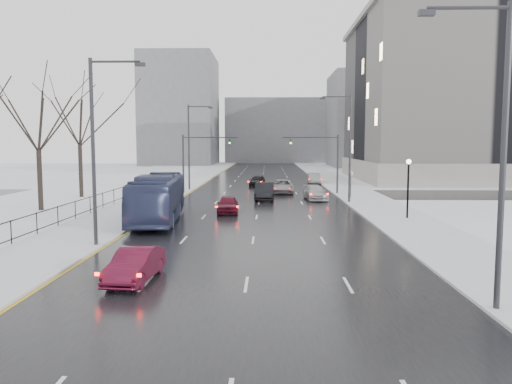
# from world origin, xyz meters

# --- Properties ---
(road) EXTENTS (16.00, 150.00, 0.04)m
(road) POSITION_xyz_m (0.00, 60.00, 0.02)
(road) COLOR black
(road) RESTS_ON ground
(cross_road) EXTENTS (130.00, 10.00, 0.04)m
(cross_road) POSITION_xyz_m (0.00, 48.00, 0.02)
(cross_road) COLOR black
(cross_road) RESTS_ON ground
(sidewalk_left) EXTENTS (5.00, 150.00, 0.16)m
(sidewalk_left) POSITION_xyz_m (-10.50, 60.00, 0.08)
(sidewalk_left) COLOR silver
(sidewalk_left) RESTS_ON ground
(sidewalk_right) EXTENTS (5.00, 150.00, 0.16)m
(sidewalk_right) POSITION_xyz_m (10.50, 60.00, 0.08)
(sidewalk_right) COLOR silver
(sidewalk_right) RESTS_ON ground
(park_strip) EXTENTS (14.00, 150.00, 0.12)m
(park_strip) POSITION_xyz_m (-20.00, 60.00, 0.06)
(park_strip) COLOR white
(park_strip) RESTS_ON ground
(tree_park_d) EXTENTS (8.75, 8.75, 12.50)m
(tree_park_d) POSITION_xyz_m (-17.80, 34.00, 0.00)
(tree_park_d) COLOR black
(tree_park_d) RESTS_ON ground
(tree_park_e) EXTENTS (9.45, 9.45, 13.50)m
(tree_park_e) POSITION_xyz_m (-18.20, 44.00, 0.00)
(tree_park_e) COLOR black
(tree_park_e) RESTS_ON ground
(iron_fence) EXTENTS (0.06, 70.00, 1.30)m
(iron_fence) POSITION_xyz_m (-13.00, 30.00, 0.91)
(iron_fence) COLOR black
(iron_fence) RESTS_ON sidewalk_left
(streetlight_r_near) EXTENTS (2.95, 0.25, 10.00)m
(streetlight_r_near) POSITION_xyz_m (8.17, 10.00, 5.62)
(streetlight_r_near) COLOR #2D2D33
(streetlight_r_near) RESTS_ON ground
(streetlight_r_mid) EXTENTS (2.95, 0.25, 10.00)m
(streetlight_r_mid) POSITION_xyz_m (8.17, 40.00, 5.62)
(streetlight_r_mid) COLOR #2D2D33
(streetlight_r_mid) RESTS_ON ground
(streetlight_l_near) EXTENTS (2.95, 0.25, 10.00)m
(streetlight_l_near) POSITION_xyz_m (-8.17, 20.00, 5.62)
(streetlight_l_near) COLOR #2D2D33
(streetlight_l_near) RESTS_ON ground
(streetlight_l_far) EXTENTS (2.95, 0.25, 10.00)m
(streetlight_l_far) POSITION_xyz_m (-8.17, 52.00, 5.62)
(streetlight_l_far) COLOR #2D2D33
(streetlight_l_far) RESTS_ON ground
(lamppost_r_mid) EXTENTS (0.36, 0.36, 4.28)m
(lamppost_r_mid) POSITION_xyz_m (11.00, 30.00, 2.94)
(lamppost_r_mid) COLOR black
(lamppost_r_mid) RESTS_ON sidewalk_right
(mast_signal_right) EXTENTS (6.10, 0.33, 6.50)m
(mast_signal_right) POSITION_xyz_m (7.33, 48.00, 4.11)
(mast_signal_right) COLOR #2D2D33
(mast_signal_right) RESTS_ON ground
(mast_signal_left) EXTENTS (6.10, 0.33, 6.50)m
(mast_signal_left) POSITION_xyz_m (-7.33, 48.00, 4.11)
(mast_signal_left) COLOR #2D2D33
(mast_signal_left) RESTS_ON ground
(no_uturn_sign) EXTENTS (0.60, 0.06, 2.70)m
(no_uturn_sign) POSITION_xyz_m (9.20, 44.00, 2.30)
(no_uturn_sign) COLOR #2D2D33
(no_uturn_sign) RESTS_ON sidewalk_right
(civic_building) EXTENTS (41.00, 31.00, 24.80)m
(civic_building) POSITION_xyz_m (35.00, 72.00, 11.21)
(civic_building) COLOR gray
(civic_building) RESTS_ON ground
(bldg_far_right) EXTENTS (24.00, 20.00, 22.00)m
(bldg_far_right) POSITION_xyz_m (28.00, 115.00, 11.00)
(bldg_far_right) COLOR slate
(bldg_far_right) RESTS_ON ground
(bldg_far_left) EXTENTS (18.00, 22.00, 28.00)m
(bldg_far_left) POSITION_xyz_m (-22.00, 125.00, 14.00)
(bldg_far_left) COLOR slate
(bldg_far_left) RESTS_ON ground
(bldg_far_center) EXTENTS (30.00, 18.00, 18.00)m
(bldg_far_center) POSITION_xyz_m (4.00, 140.00, 9.00)
(bldg_far_center) COLOR slate
(bldg_far_center) RESTS_ON ground
(sedan_left_near) EXTENTS (1.72, 4.15, 1.33)m
(sedan_left_near) POSITION_xyz_m (-4.50, 13.40, 0.71)
(sedan_left_near) COLOR #520E24
(sedan_left_near) RESTS_ON road
(bus) EXTENTS (3.89, 12.15, 3.33)m
(bus) POSITION_xyz_m (-7.00, 28.93, 1.70)
(bus) COLOR navy
(bus) RESTS_ON road
(sedan_center_near) EXTENTS (1.87, 4.18, 1.40)m
(sedan_center_near) POSITION_xyz_m (-2.35, 33.13, 0.74)
(sedan_center_near) COLOR #510D1F
(sedan_center_near) RESTS_ON road
(sedan_right_near) EXTENTS (1.93, 5.24, 1.71)m
(sedan_right_near) POSITION_xyz_m (0.52, 42.28, 0.90)
(sedan_right_near) COLOR black
(sedan_right_near) RESTS_ON road
(sedan_right_cross) EXTENTS (2.53, 5.40, 1.50)m
(sedan_right_cross) POSITION_xyz_m (2.42, 49.04, 0.79)
(sedan_right_cross) COLOR gray
(sedan_right_cross) RESTS_ON road
(sedan_right_far) EXTENTS (2.38, 4.85, 1.36)m
(sedan_right_far) POSITION_xyz_m (5.51, 42.62, 0.72)
(sedan_right_far) COLOR #ABA9AD
(sedan_right_far) RESTS_ON road
(sedan_center_far) EXTENTS (2.30, 4.47, 1.46)m
(sedan_center_far) POSITION_xyz_m (-0.50, 57.77, 0.77)
(sedan_center_far) COLOR black
(sedan_center_far) RESTS_ON road
(sedan_right_distant) EXTENTS (1.59, 4.46, 1.46)m
(sedan_right_distant) POSITION_xyz_m (7.20, 62.30, 0.77)
(sedan_right_distant) COLOR gray
(sedan_right_distant) RESTS_ON road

